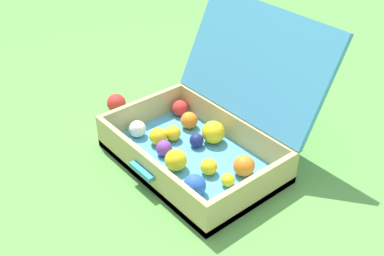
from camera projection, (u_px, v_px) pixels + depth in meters
name	position (u px, v px, depth m)	size (l,w,h in m)	color
ground_plane	(203.00, 173.00, 1.60)	(16.00, 16.00, 0.00)	#569342
open_suitcase	(208.00, 129.00, 1.63)	(0.59, 0.59, 0.48)	#4799C6
stray_ball_on_grass	(116.00, 103.00, 1.91)	(0.08, 0.08, 0.08)	red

